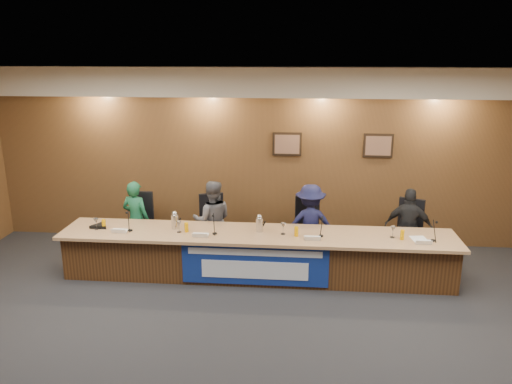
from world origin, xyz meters
TOP-DOWN VIEW (x-y plane):
  - floor at (0.00, 0.00)m, footprint 10.00×10.00m
  - ceiling at (0.00, 0.00)m, footprint 10.00×8.00m
  - wall_back at (0.00, 4.00)m, footprint 10.00×0.04m
  - soffit at (0.00, 3.75)m, footprint 10.00×0.50m
  - dais_body at (0.00, 2.40)m, footprint 6.00×0.80m
  - dais_top at (0.00, 2.35)m, footprint 6.10×0.95m
  - banner at (0.00, 1.99)m, footprint 2.20×0.02m
  - banner_text_upper at (0.00, 1.97)m, footprint 2.00×0.01m
  - banner_text_lower at (0.00, 1.97)m, footprint 1.60×0.01m
  - wall_photo_left at (0.40, 3.97)m, footprint 0.52×0.04m
  - wall_photo_right at (2.00, 3.97)m, footprint 0.52×0.04m
  - panelist_a at (-2.15, 3.05)m, footprint 0.55×0.43m
  - panelist_b at (-0.82, 3.05)m, footprint 0.74×0.62m
  - panelist_c at (0.83, 3.05)m, footprint 0.92×0.58m
  - panelist_d at (2.44, 3.05)m, footprint 0.83×0.52m
  - office_chair_a at (-2.15, 3.15)m, footprint 0.49×0.49m
  - office_chair_b at (-0.82, 3.15)m, footprint 0.61×0.61m
  - office_chair_c at (0.83, 3.15)m, footprint 0.57×0.57m
  - office_chair_d at (2.44, 3.15)m, footprint 0.63×0.63m
  - nameplate_a at (-2.12, 2.14)m, footprint 0.24×0.08m
  - microphone_a at (-1.98, 2.27)m, footprint 0.07×0.07m
  - juice_glass_a at (-2.42, 2.33)m, footprint 0.06×0.06m
  - water_glass_a at (-2.53, 2.29)m, footprint 0.08×0.08m
  - nameplate_b at (-0.83, 2.07)m, footprint 0.24×0.08m
  - microphone_b at (-0.64, 2.25)m, footprint 0.07×0.07m
  - juice_glass_b at (-1.09, 2.30)m, footprint 0.06×0.06m
  - water_glass_b at (-1.20, 2.27)m, footprint 0.08×0.08m
  - nameplate_c at (0.85, 2.09)m, footprint 0.24×0.08m
  - microphone_c at (0.98, 2.28)m, footprint 0.07×0.07m
  - juice_glass_c at (0.61, 2.27)m, footprint 0.06×0.06m
  - water_glass_c at (0.40, 2.33)m, footprint 0.08×0.08m
  - nameplate_d at (2.45, 2.07)m, footprint 0.24×0.08m
  - microphone_d at (2.62, 2.24)m, footprint 0.07×0.07m
  - juice_glass_d at (2.18, 2.26)m, footprint 0.06×0.06m
  - water_glass_d at (2.05, 2.33)m, footprint 0.08×0.08m
  - carafe_left at (-1.30, 2.43)m, footprint 0.12×0.12m
  - carafe_mid at (0.04, 2.42)m, footprint 0.11×0.11m
  - speakerphone at (-2.51, 2.37)m, footprint 0.32×0.32m
  - paper_stack at (2.44, 2.28)m, footprint 0.26×0.33m

SIDE VIEW (x-z plane):
  - floor at x=0.00m, z-range 0.00..0.00m
  - banner_text_lower at x=0.00m, z-range 0.16..0.44m
  - dais_body at x=0.00m, z-range 0.00..0.70m
  - banner at x=0.00m, z-range 0.05..0.71m
  - office_chair_a at x=-2.15m, z-range 0.44..0.52m
  - office_chair_b at x=-0.82m, z-range 0.44..0.52m
  - office_chair_c at x=0.83m, z-range 0.44..0.52m
  - office_chair_d at x=2.44m, z-range 0.44..0.52m
  - banner_text_upper at x=0.00m, z-range 0.53..0.63m
  - panelist_d at x=2.44m, z-range 0.00..1.32m
  - panelist_a at x=-2.15m, z-range 0.00..1.34m
  - panelist_c at x=0.83m, z-range 0.00..1.35m
  - panelist_b at x=-0.82m, z-range 0.00..1.38m
  - dais_top at x=0.00m, z-range 0.70..0.75m
  - paper_stack at x=2.44m, z-range 0.75..0.76m
  - microphone_a at x=-1.98m, z-range 0.75..0.77m
  - microphone_b at x=-0.64m, z-range 0.75..0.77m
  - microphone_c at x=0.98m, z-range 0.75..0.77m
  - microphone_d at x=2.62m, z-range 0.75..0.77m
  - speakerphone at x=-2.51m, z-range 0.75..0.80m
  - nameplate_a at x=-2.12m, z-range 0.74..0.85m
  - nameplate_b at x=-0.83m, z-range 0.74..0.85m
  - nameplate_c at x=0.85m, z-range 0.74..0.85m
  - nameplate_d at x=2.45m, z-range 0.74..0.85m
  - juice_glass_a at x=-2.42m, z-range 0.75..0.90m
  - juice_glass_b at x=-1.09m, z-range 0.75..0.90m
  - juice_glass_c at x=0.61m, z-range 0.75..0.90m
  - juice_glass_d at x=2.18m, z-range 0.75..0.90m
  - water_glass_a at x=-2.53m, z-range 0.75..0.93m
  - water_glass_b at x=-1.20m, z-range 0.75..0.93m
  - water_glass_c at x=0.40m, z-range 0.75..0.93m
  - water_glass_d at x=2.05m, z-range 0.75..0.93m
  - carafe_mid at x=0.04m, z-range 0.75..0.97m
  - carafe_left at x=-1.30m, z-range 0.75..0.98m
  - wall_back at x=0.00m, z-range 0.00..3.20m
  - wall_photo_left at x=0.40m, z-range 1.64..2.06m
  - wall_photo_right at x=2.00m, z-range 1.64..2.06m
  - soffit at x=0.00m, z-range 2.70..3.20m
  - ceiling at x=0.00m, z-range 3.18..3.22m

